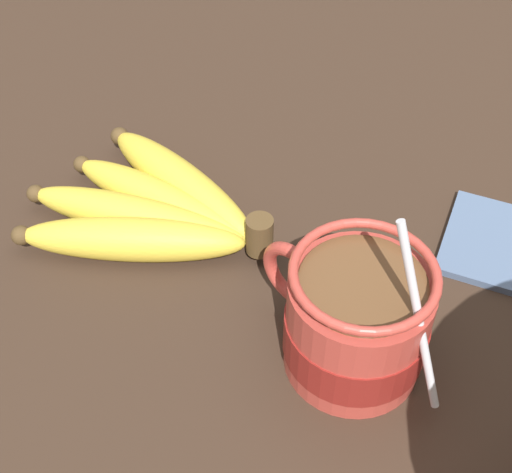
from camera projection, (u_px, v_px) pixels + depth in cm
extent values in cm
cube|color=#332319|center=(268.00, 294.00, 52.42)|extent=(138.88, 138.88, 2.88)
cylinder|color=#B23D33|center=(356.00, 324.00, 44.01)|extent=(8.80, 8.80, 7.56)
cylinder|color=maroon|center=(355.00, 332.00, 44.57)|extent=(9.00, 9.00, 3.00)
torus|color=#B23D33|center=(293.00, 275.00, 46.14)|extent=(5.02, 0.90, 5.02)
cylinder|color=brown|center=(363.00, 284.00, 41.22)|extent=(7.60, 7.60, 0.40)
torus|color=#B23D33|center=(365.00, 274.00, 40.55)|extent=(8.80, 8.80, 0.60)
cylinder|color=silver|center=(419.00, 321.00, 39.34)|extent=(5.17, 0.50, 12.54)
ellipsoid|color=silver|center=(372.00, 360.00, 44.92)|extent=(3.00, 2.00, 0.80)
cylinder|color=#4C381E|center=(260.00, 235.00, 51.02)|extent=(2.00, 2.00, 3.00)
ellipsoid|color=gold|center=(180.00, 183.00, 56.25)|extent=(16.41, 4.33, 3.42)
sphere|color=#4C381E|center=(120.00, 136.00, 60.35)|extent=(1.54, 1.54, 1.54)
ellipsoid|color=gold|center=(160.00, 200.00, 55.10)|extent=(16.37, 6.18, 3.07)
sphere|color=#4C381E|center=(82.00, 164.00, 58.07)|extent=(1.38, 1.38, 1.38)
ellipsoid|color=gold|center=(138.00, 217.00, 53.76)|extent=(16.94, 10.40, 3.14)
sphere|color=#4C381E|center=(36.00, 194.00, 55.57)|extent=(1.41, 1.41, 1.41)
ellipsoid|color=gold|center=(133.00, 239.00, 52.01)|extent=(14.72, 13.27, 3.31)
sphere|color=#4C381E|center=(21.00, 235.00, 52.30)|extent=(1.49, 1.49, 1.49)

